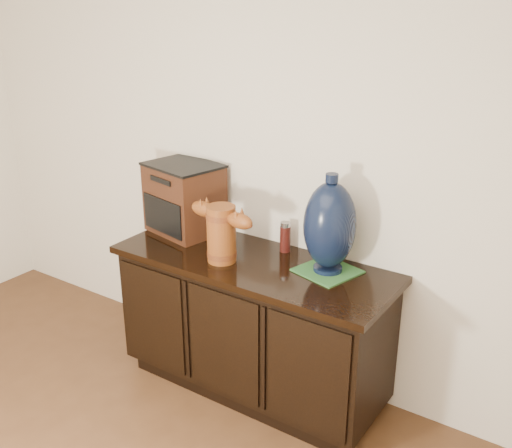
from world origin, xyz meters
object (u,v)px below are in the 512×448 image
Objects in this scene: terracotta_vessel at (221,230)px; lamp_base at (330,226)px; tv_radio at (184,198)px; spray_can at (285,237)px; sideboard at (253,325)px.

lamp_base is (0.50, 0.18, 0.07)m from terracotta_vessel.
terracotta_vessel is 0.93× the size of tv_radio.
terracotta_vessel is 0.35m from spray_can.
sideboard is 3.03× the size of lamp_base.
tv_radio is at bearing 178.42° from lamp_base.
spray_can is (0.61, 0.07, -0.12)m from tv_radio.
tv_radio is (-0.54, 0.12, 0.56)m from sideboard.
tv_radio reaches higher than terracotta_vessel.
spray_can reaches higher than sideboard.
spray_can is at bearing 68.99° from sideboard.
tv_radio reaches higher than sideboard.
terracotta_vessel is at bearing -159.97° from lamp_base.
lamp_base is at bearing 10.24° from tv_radio.
terracotta_vessel is (-0.13, -0.09, 0.53)m from sideboard.
sideboard is 9.13× the size of spray_can.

